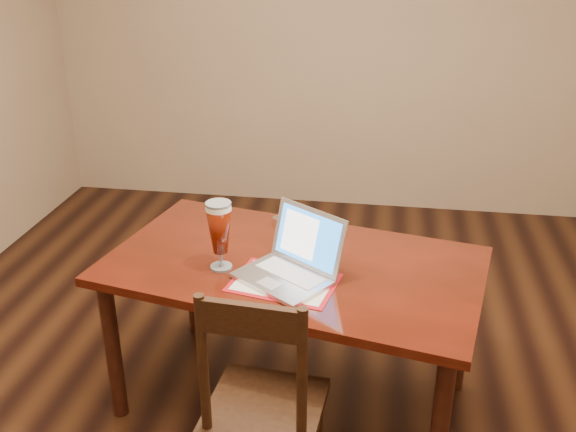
# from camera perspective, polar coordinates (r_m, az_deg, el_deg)

# --- Properties ---
(ground) EXTENTS (5.00, 5.00, 0.00)m
(ground) POSITION_cam_1_polar(r_m,az_deg,el_deg) (3.09, 1.02, -17.17)
(ground) COLOR black
(ground) RESTS_ON ground
(room_shell) EXTENTS (4.51, 5.01, 2.71)m
(room_shell) POSITION_cam_1_polar(r_m,az_deg,el_deg) (2.33, 1.36, 17.33)
(room_shell) COLOR tan
(room_shell) RESTS_ON ground
(dining_table) EXTENTS (1.72, 1.18, 1.04)m
(dining_table) POSITION_cam_1_polar(r_m,az_deg,el_deg) (2.78, 0.23, -5.55)
(dining_table) COLOR #4F130A
(dining_table) RESTS_ON ground
(dining_chair) EXTENTS (0.44, 0.43, 0.98)m
(dining_chair) POSITION_cam_1_polar(r_m,az_deg,el_deg) (2.42, -2.24, -16.61)
(dining_chair) COLOR #311C0D
(dining_chair) RESTS_ON ground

